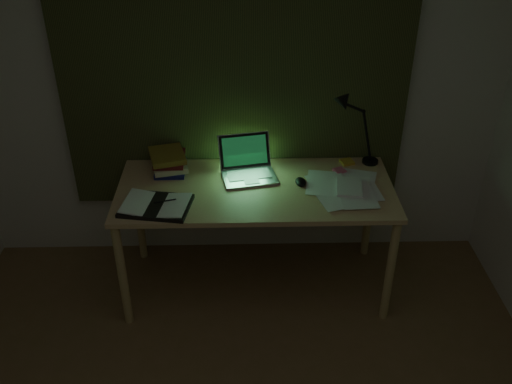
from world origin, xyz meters
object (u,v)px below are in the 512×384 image
desk (256,238)px  open_textbook (156,205)px  book_stack (169,161)px  loose_papers (340,186)px  laptop (250,162)px  desk_lamp (375,124)px

desk → open_textbook: size_ratio=4.34×
desk → open_textbook: bearing=-160.5°
book_stack → loose_papers: 1.10m
laptop → open_textbook: 0.64m
desk_lamp → laptop: bearing=-178.9°
open_textbook → loose_papers: 1.12m
desk → book_stack: 0.75m
loose_papers → desk_lamp: desk_lamp is taller
desk → loose_papers: (0.52, -0.02, 0.40)m
open_textbook → book_stack: bearing=95.3°
laptop → open_textbook: bearing=-161.1°
loose_papers → desk_lamp: 0.48m
desk → loose_papers: bearing=-1.6°
open_textbook → desk_lamp: desk_lamp is taller
open_textbook → book_stack: size_ratio=1.57×
laptop → book_stack: (-0.52, 0.12, -0.05)m
laptop → desk_lamp: desk_lamp is taller
open_textbook → book_stack: 0.44m
laptop → book_stack: laptop is taller
desk → loose_papers: size_ratio=4.65×
desk → laptop: 0.52m
book_stack → laptop: bearing=-12.8°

